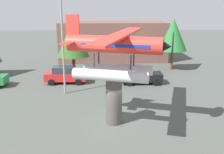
{
  "coord_description": "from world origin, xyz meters",
  "views": [
    {
      "loc": [
        -0.86,
        -16.78,
        7.84
      ],
      "look_at": [
        0.0,
        3.0,
        2.46
      ],
      "focal_mm": 42.48,
      "sensor_mm": 36.0,
      "label": 1
    }
  ],
  "objects_px": {
    "tree_center_back": "(173,35)",
    "display_pedestal": "(114,100)",
    "floatplane_monument": "(116,52)",
    "car_far_black": "(141,75)",
    "streetlight_primary": "(65,39)",
    "car_mid_red": "(65,75)",
    "storefront_building": "(113,41)",
    "tree_east": "(73,39)"
  },
  "relations": [
    {
      "from": "display_pedestal",
      "to": "tree_east",
      "type": "bearing_deg",
      "value": 106.87
    },
    {
      "from": "car_far_black",
      "to": "storefront_building",
      "type": "distance_m",
      "value": 12.97
    },
    {
      "from": "car_mid_red",
      "to": "streetlight_primary",
      "type": "bearing_deg",
      "value": -80.19
    },
    {
      "from": "tree_east",
      "to": "tree_center_back",
      "type": "xyz_separation_m",
      "value": [
        11.97,
        2.36,
        0.14
      ]
    },
    {
      "from": "car_mid_red",
      "to": "tree_east",
      "type": "height_order",
      "value": "tree_east"
    },
    {
      "from": "storefront_building",
      "to": "tree_center_back",
      "type": "height_order",
      "value": "tree_center_back"
    },
    {
      "from": "display_pedestal",
      "to": "floatplane_monument",
      "type": "xyz_separation_m",
      "value": [
        0.12,
        -0.04,
        3.31
      ]
    },
    {
      "from": "streetlight_primary",
      "to": "storefront_building",
      "type": "height_order",
      "value": "streetlight_primary"
    },
    {
      "from": "display_pedestal",
      "to": "tree_east",
      "type": "xyz_separation_m",
      "value": [
        -3.96,
        13.05,
        2.57
      ]
    },
    {
      "from": "car_far_black",
      "to": "storefront_building",
      "type": "height_order",
      "value": "storefront_building"
    },
    {
      "from": "car_mid_red",
      "to": "storefront_building",
      "type": "distance_m",
      "value": 13.42
    },
    {
      "from": "car_far_black",
      "to": "tree_east",
      "type": "bearing_deg",
      "value": 152.95
    },
    {
      "from": "display_pedestal",
      "to": "car_far_black",
      "type": "relative_size",
      "value": 0.78
    },
    {
      "from": "tree_east",
      "to": "tree_center_back",
      "type": "distance_m",
      "value": 12.21
    },
    {
      "from": "car_far_black",
      "to": "tree_center_back",
      "type": "bearing_deg",
      "value": 51.6
    },
    {
      "from": "car_mid_red",
      "to": "tree_center_back",
      "type": "bearing_deg",
      "value": 23.6
    },
    {
      "from": "streetlight_primary",
      "to": "floatplane_monument",
      "type": "bearing_deg",
      "value": -57.89
    },
    {
      "from": "storefront_building",
      "to": "tree_east",
      "type": "bearing_deg",
      "value": -118.65
    },
    {
      "from": "floatplane_monument",
      "to": "tree_east",
      "type": "bearing_deg",
      "value": 124.88
    },
    {
      "from": "display_pedestal",
      "to": "floatplane_monument",
      "type": "height_order",
      "value": "floatplane_monument"
    },
    {
      "from": "storefront_building",
      "to": "car_far_black",
      "type": "bearing_deg",
      "value": -79.67
    },
    {
      "from": "car_far_black",
      "to": "streetlight_primary",
      "type": "xyz_separation_m",
      "value": [
        -7.22,
        -2.86,
        4.14
      ]
    },
    {
      "from": "tree_center_back",
      "to": "display_pedestal",
      "type": "bearing_deg",
      "value": -117.5
    },
    {
      "from": "tree_center_back",
      "to": "car_mid_red",
      "type": "bearing_deg",
      "value": -156.4
    },
    {
      "from": "car_mid_red",
      "to": "tree_east",
      "type": "bearing_deg",
      "value": 78.88
    },
    {
      "from": "floatplane_monument",
      "to": "tree_center_back",
      "type": "distance_m",
      "value": 17.36
    },
    {
      "from": "tree_east",
      "to": "tree_center_back",
      "type": "height_order",
      "value": "tree_center_back"
    },
    {
      "from": "display_pedestal",
      "to": "car_mid_red",
      "type": "bearing_deg",
      "value": 114.77
    },
    {
      "from": "floatplane_monument",
      "to": "storefront_building",
      "type": "bearing_deg",
      "value": 105.45
    },
    {
      "from": "tree_east",
      "to": "floatplane_monument",
      "type": "bearing_deg",
      "value": -72.68
    },
    {
      "from": "floatplane_monument",
      "to": "tree_center_back",
      "type": "bearing_deg",
      "value": 80.49
    },
    {
      "from": "storefront_building",
      "to": "floatplane_monument",
      "type": "bearing_deg",
      "value": -92.11
    },
    {
      "from": "car_far_black",
      "to": "streetlight_primary",
      "type": "height_order",
      "value": "streetlight_primary"
    },
    {
      "from": "car_far_black",
      "to": "tree_east",
      "type": "relative_size",
      "value": 0.67
    },
    {
      "from": "storefront_building",
      "to": "tree_east",
      "type": "height_order",
      "value": "tree_east"
    },
    {
      "from": "tree_east",
      "to": "streetlight_primary",
      "type": "bearing_deg",
      "value": -90.26
    },
    {
      "from": "display_pedestal",
      "to": "streetlight_primary",
      "type": "xyz_separation_m",
      "value": [
        -3.99,
        6.51,
        3.38
      ]
    },
    {
      "from": "car_far_black",
      "to": "tree_center_back",
      "type": "height_order",
      "value": "tree_center_back"
    },
    {
      "from": "floatplane_monument",
      "to": "car_far_black",
      "type": "bearing_deg",
      "value": 89.27
    },
    {
      "from": "car_mid_red",
      "to": "tree_center_back",
      "type": "xyz_separation_m",
      "value": [
        12.59,
        5.5,
        3.47
      ]
    },
    {
      "from": "floatplane_monument",
      "to": "tree_east",
      "type": "xyz_separation_m",
      "value": [
        -4.08,
        13.09,
        -0.74
      ]
    },
    {
      "from": "display_pedestal",
      "to": "storefront_building",
      "type": "height_order",
      "value": "storefront_building"
    }
  ]
}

